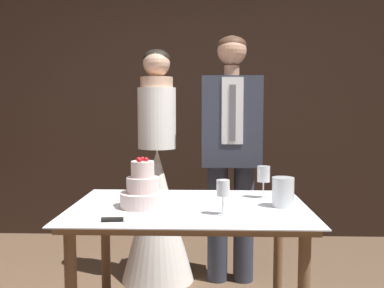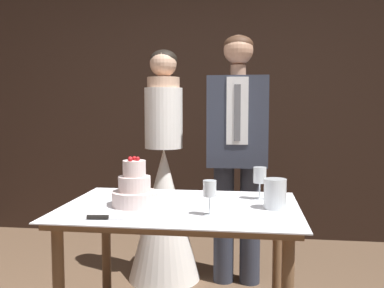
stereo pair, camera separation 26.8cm
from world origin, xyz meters
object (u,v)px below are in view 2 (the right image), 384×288
at_px(cake_table, 181,223).
at_px(hurricane_candle, 275,194).
at_px(wine_glass_near, 260,176).
at_px(bride, 164,197).
at_px(tiered_cake, 134,189).
at_px(cake_knife, 116,218).
at_px(groom, 238,145).
at_px(wine_glass_middle, 210,190).

xyz_separation_m(cake_table, hurricane_candle, (0.49, -0.00, 0.17)).
relative_size(cake_table, wine_glass_near, 6.76).
bearing_deg(bride, hurricane_candle, -50.29).
xyz_separation_m(cake_table, tiered_cake, (-0.24, -0.03, 0.18)).
relative_size(cake_knife, bride, 0.26).
distance_m(cake_table, tiered_cake, 0.30).
height_order(cake_table, groom, groom).
bearing_deg(tiered_cake, wine_glass_near, 20.75).
bearing_deg(tiered_cake, cake_knife, -92.09).
xyz_separation_m(cake_knife, groom, (0.52, 1.23, 0.24)).
xyz_separation_m(cake_table, bride, (-0.27, 0.91, -0.06)).
distance_m(wine_glass_near, wine_glass_middle, 0.46).
bearing_deg(cake_knife, bride, 84.65).
relative_size(cake_knife, wine_glass_near, 2.45).
relative_size(tiered_cake, cake_knife, 0.58).
bearing_deg(wine_glass_middle, hurricane_candle, 28.82).
bearing_deg(cake_table, hurricane_candle, -0.30).
bearing_deg(tiered_cake, wine_glass_middle, -19.39).
distance_m(cake_table, wine_glass_near, 0.52).
relative_size(wine_glass_near, groom, 0.10).
bearing_deg(bride, wine_glass_near, -45.43).
relative_size(wine_glass_middle, groom, 0.09).
height_order(cake_knife, hurricane_candle, hurricane_candle).
bearing_deg(hurricane_candle, tiered_cake, -177.53).
relative_size(cake_knife, wine_glass_middle, 2.64).
bearing_deg(wine_glass_near, cake_knife, -141.55).
bearing_deg(groom, cake_knife, -113.04).
height_order(cake_table, bride, bride).
xyz_separation_m(tiered_cake, wine_glass_near, (0.66, 0.25, 0.04)).
distance_m(cake_table, hurricane_candle, 0.52).
bearing_deg(hurricane_candle, wine_glass_near, 108.41).
height_order(cake_table, tiered_cake, tiered_cake).
height_order(cake_table, cake_knife, cake_knife).
distance_m(cake_table, bride, 0.96).
bearing_deg(tiered_cake, bride, 92.00).
height_order(wine_glass_near, groom, groom).
bearing_deg(bride, groom, -0.05).
height_order(cake_knife, wine_glass_middle, wine_glass_middle).
bearing_deg(groom, wine_glass_middle, -95.37).
bearing_deg(cake_table, bride, 106.60).
xyz_separation_m(wine_glass_near, wine_glass_middle, (-0.25, -0.39, -0.01)).
relative_size(tiered_cake, bride, 0.15).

